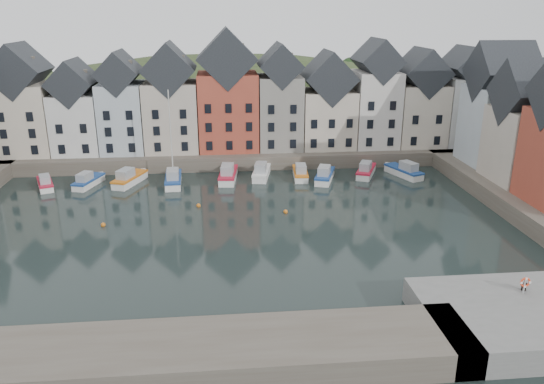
{
  "coord_description": "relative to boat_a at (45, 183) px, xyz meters",
  "views": [
    {
      "loc": [
        -0.99,
        -51.15,
        22.04
      ],
      "look_at": [
        4.54,
        6.0,
        2.24
      ],
      "focal_mm": 35.0,
      "sensor_mm": 36.0,
      "label": 1
    }
  ],
  "objects": [
    {
      "name": "boat_f",
      "position": [
        28.41,
        1.87,
        0.11
      ],
      "size": [
        3.16,
        6.69,
        2.47
      ],
      "rotation": [
        0.0,
        0.0,
        -0.19
      ],
      "color": "silver",
      "rests_on": "ground"
    },
    {
      "name": "boat_b",
      "position": [
        5.37,
        0.32,
        0.03
      ],
      "size": [
        3.41,
        5.99,
        2.2
      ],
      "rotation": [
        0.0,
        0.0,
        -0.3
      ],
      "color": "silver",
      "rests_on": "ground"
    },
    {
      "name": "boat_j",
      "position": [
        48.35,
        0.53,
        0.1
      ],
      "size": [
        4.14,
        6.63,
        2.44
      ],
      "rotation": [
        0.0,
        0.0,
        0.37
      ],
      "color": "silver",
      "rests_on": "ground"
    },
    {
      "name": "boat_h",
      "position": [
        36.85,
        -0.39,
        0.1
      ],
      "size": [
        3.91,
        6.64,
        2.44
      ],
      "rotation": [
        0.0,
        0.0,
        -0.33
      ],
      "color": "silver",
      "rests_on": "ground"
    },
    {
      "name": "mooring_buoys",
      "position": [
        20.11,
        -11.58,
        -0.47
      ],
      "size": [
        20.5,
        5.5,
        0.5
      ],
      "color": "orange",
      "rests_on": "ground"
    },
    {
      "name": "far_quay",
      "position": [
        24.11,
        13.09,
        0.38
      ],
      "size": [
        90.0,
        16.0,
        2.0
      ],
      "primitive_type": "cube",
      "color": "#4E453C",
      "rests_on": "ground"
    },
    {
      "name": "boat_a",
      "position": [
        0.0,
        0.0,
        0.0
      ],
      "size": [
        3.56,
        5.69,
        2.09
      ],
      "rotation": [
        0.0,
        0.0,
        0.37
      ],
      "color": "silver",
      "rests_on": "ground"
    },
    {
      "name": "life_ring_post",
      "position": [
        45.21,
        -35.08,
        2.24
      ],
      "size": [
        0.8,
        0.17,
        1.3
      ],
      "color": "gray",
      "rests_on": "near_quay"
    },
    {
      "name": "hillside",
      "position": [
        24.13,
        39.09,
        -18.58
      ],
      "size": [
        153.6,
        70.4,
        64.0
      ],
      "color": "#29371B",
      "rests_on": "ground"
    },
    {
      "name": "boat_d",
      "position": [
        16.53,
        -0.21,
        0.2
      ],
      "size": [
        2.38,
        6.7,
        12.64
      ],
      "rotation": [
        0.0,
        0.0,
        0.05
      ],
      "color": "silver",
      "rests_on": "ground"
    },
    {
      "name": "far_terrace",
      "position": [
        27.33,
        11.09,
        8.25
      ],
      "size": [
        72.37,
        8.16,
        17.78
      ],
      "color": "beige",
      "rests_on": "far_quay"
    },
    {
      "name": "boat_c",
      "position": [
        10.65,
        0.63,
        0.12
      ],
      "size": [
        4.19,
        6.76,
        2.48
      ],
      "rotation": [
        0.0,
        0.0,
        -0.37
      ],
      "color": "silver",
      "rests_on": "ground"
    },
    {
      "name": "right_terrace",
      "position": [
        60.11,
        -8.84,
        8.29
      ],
      "size": [
        8.3,
        24.25,
        16.36
      ],
      "color": "#AAB5BC",
      "rests_on": "right_quay"
    },
    {
      "name": "boat_e",
      "position": [
        23.8,
        1.05,
        0.16
      ],
      "size": [
        2.87,
        7.06,
        2.64
      ],
      "rotation": [
        0.0,
        0.0,
        -0.11
      ],
      "color": "silver",
      "rests_on": "ground"
    },
    {
      "name": "mooring_bollard",
      "position": [
        45.42,
        -34.7,
        1.69
      ],
      "size": [
        0.48,
        0.48,
        0.56
      ],
      "color": "black",
      "rests_on": "near_quay"
    },
    {
      "name": "boat_i",
      "position": [
        43.05,
        1.31,
        0.08
      ],
      "size": [
        4.27,
        6.43,
        2.37
      ],
      "rotation": [
        0.0,
        0.0,
        -0.42
      ],
      "color": "silver",
      "rests_on": "ground"
    },
    {
      "name": "ground",
      "position": [
        24.11,
        -16.91,
        -0.62
      ],
      "size": [
        260.0,
        260.0,
        0.0
      ],
      "primitive_type": "plane",
      "color": "black",
      "rests_on": "ground"
    },
    {
      "name": "boat_g",
      "position": [
        33.76,
        1.21,
        0.06
      ],
      "size": [
        2.29,
        6.11,
        2.3
      ],
      "rotation": [
        0.0,
        0.0,
        -0.07
      ],
      "color": "silver",
      "rests_on": "ground"
    },
    {
      "name": "near_wall",
      "position": [
        14.11,
        -38.91,
        0.38
      ],
      "size": [
        50.0,
        6.0,
        2.0
      ],
      "primitive_type": "cube",
      "color": "#4E453C",
      "rests_on": "ground"
    }
  ]
}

